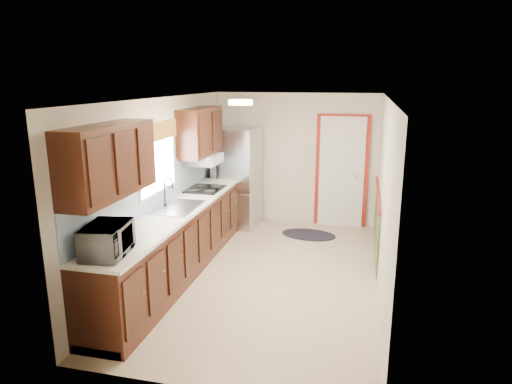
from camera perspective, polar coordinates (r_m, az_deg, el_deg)
The scene contains 8 objects.
room_shell at distance 6.05m, azimuth 1.38°, elevation 0.17°, with size 3.20×5.20×2.52m.
kitchen_run at distance 6.26m, azimuth -10.35°, elevation -3.29°, with size 0.63×4.00×2.20m.
back_wall_trim at distance 8.15m, azimuth 11.51°, elevation 1.28°, with size 1.12×2.30×2.08m.
ceiling_fixture at distance 5.76m, azimuth -1.95°, elevation 11.14°, with size 0.30×0.30×0.06m, color #FFD88C.
microwave at distance 4.76m, azimuth -18.16°, elevation -5.31°, with size 0.57×0.31×0.38m, color white.
refrigerator at distance 8.30m, azimuth -2.40°, elevation 1.84°, with size 0.81×0.79×1.80m.
rug at distance 8.02m, azimuth 6.60°, elevation -5.31°, with size 0.94×0.61×0.01m, color black.
cooktop at distance 7.24m, azimuth -6.42°, elevation 0.38°, with size 0.52×0.63×0.02m, color black.
Camera 1 is at (1.23, -5.75, 2.65)m, focal length 32.00 mm.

